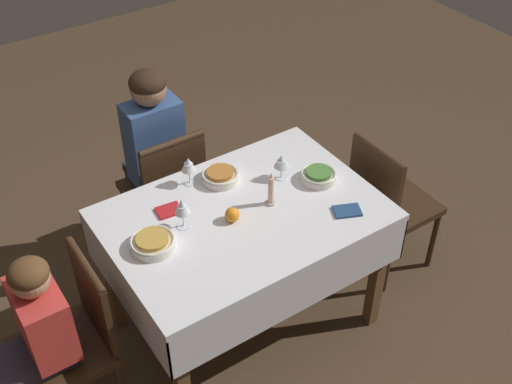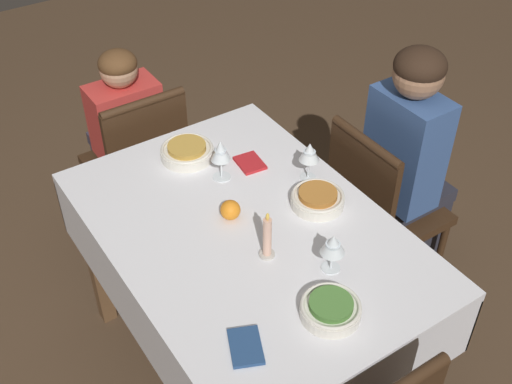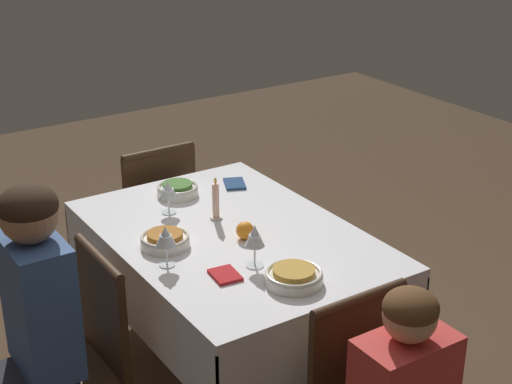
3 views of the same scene
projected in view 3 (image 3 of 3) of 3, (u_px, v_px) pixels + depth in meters
dining_table at (232, 257)px, 3.08m from camera, size 1.27×0.88×0.78m
chair_north at (75, 360)px, 2.75m from camera, size 0.40×0.41×0.88m
chair_east at (151, 216)px, 3.87m from camera, size 0.41×0.40×0.88m
person_adult_denim at (28, 330)px, 2.61m from camera, size 0.30×0.34×1.18m
bowl_north at (165, 240)px, 2.92m from camera, size 0.19×0.19×0.06m
wine_glass_north at (166, 237)px, 2.75m from camera, size 0.07×0.07×0.15m
bowl_west at (294, 276)px, 2.67m from camera, size 0.20×0.20×0.06m
wine_glass_west at (255, 237)px, 2.75m from camera, size 0.07×0.07×0.16m
bowl_east at (178, 189)px, 3.37m from camera, size 0.18×0.18×0.06m
wine_glass_east at (168, 190)px, 3.17m from camera, size 0.08×0.08×0.14m
candle_centerpiece at (216, 203)px, 3.13m from camera, size 0.05×0.05×0.18m
orange_fruit at (245, 230)px, 2.98m from camera, size 0.07×0.07×0.07m
napkin_red_folded at (235, 184)px, 3.48m from camera, size 0.15×0.13×0.01m
napkin_spare_side at (225, 275)px, 2.72m from camera, size 0.12×0.10×0.01m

